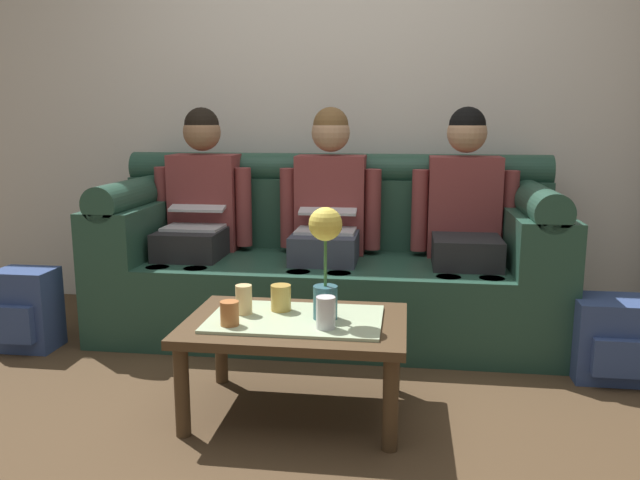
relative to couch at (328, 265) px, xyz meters
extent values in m
plane|color=#4C3823|center=(0.00, -1.17, -0.37)|extent=(14.00, 14.00, 0.00)
cube|color=silver|center=(0.00, 0.53, 1.08)|extent=(6.00, 0.12, 2.90)
cube|color=#234738|center=(0.00, -0.07, -0.16)|extent=(2.41, 0.88, 0.42)
cube|color=#234738|center=(0.00, 0.26, 0.25)|extent=(2.41, 0.22, 0.40)
cylinder|color=#234738|center=(0.00, 0.26, 0.51)|extent=(2.41, 0.18, 0.18)
cube|color=#234738|center=(-1.07, -0.07, 0.19)|extent=(0.28, 0.88, 0.28)
cylinder|color=#234738|center=(-1.07, -0.07, 0.38)|extent=(0.18, 0.88, 0.18)
cube|color=#234738|center=(1.07, -0.07, 0.19)|extent=(0.28, 0.88, 0.28)
cylinder|color=#234738|center=(1.07, -0.07, 0.38)|extent=(0.18, 0.88, 0.18)
cube|color=#232326|center=(-0.73, -0.13, 0.13)|extent=(0.34, 0.40, 0.15)
cylinder|color=#232326|center=(-0.83, -0.39, -0.16)|extent=(0.12, 0.12, 0.42)
cylinder|color=#232326|center=(-0.63, -0.39, -0.16)|extent=(0.12, 0.12, 0.42)
cube|color=brown|center=(-0.73, 0.11, 0.32)|extent=(0.38, 0.22, 0.54)
cylinder|color=brown|center=(-0.96, 0.07, 0.30)|extent=(0.09, 0.09, 0.44)
cylinder|color=brown|center=(-0.49, 0.07, 0.30)|extent=(0.09, 0.09, 0.44)
sphere|color=#936B4C|center=(-0.73, 0.09, 0.72)|extent=(0.21, 0.21, 0.21)
sphere|color=black|center=(-0.73, 0.09, 0.76)|extent=(0.19, 0.19, 0.19)
cube|color=silver|center=(-0.73, -0.11, 0.21)|extent=(0.31, 0.22, 0.02)
cube|color=silver|center=(-0.73, 0.02, 0.32)|extent=(0.31, 0.21, 0.06)
cube|color=black|center=(-0.73, 0.02, 0.32)|extent=(0.27, 0.18, 0.05)
cube|color=#383D4C|center=(0.00, -0.13, 0.13)|extent=(0.34, 0.40, 0.15)
cylinder|color=#383D4C|center=(-0.10, -0.39, -0.16)|extent=(0.12, 0.12, 0.42)
cylinder|color=#383D4C|center=(0.10, -0.39, -0.16)|extent=(0.12, 0.12, 0.42)
cube|color=brown|center=(0.00, 0.11, 0.32)|extent=(0.38, 0.22, 0.54)
cylinder|color=brown|center=(-0.23, 0.07, 0.30)|extent=(0.09, 0.09, 0.44)
cylinder|color=brown|center=(0.23, 0.07, 0.30)|extent=(0.09, 0.09, 0.44)
sphere|color=tan|center=(0.00, 0.09, 0.72)|extent=(0.21, 0.21, 0.21)
sphere|color=brown|center=(0.00, 0.09, 0.76)|extent=(0.19, 0.19, 0.19)
cube|color=silver|center=(0.00, -0.11, 0.21)|extent=(0.31, 0.22, 0.02)
cube|color=silver|center=(0.00, 0.03, 0.32)|extent=(0.31, 0.21, 0.07)
cube|color=black|center=(0.00, 0.02, 0.32)|extent=(0.27, 0.18, 0.06)
cube|color=#232326|center=(0.73, -0.13, 0.13)|extent=(0.34, 0.40, 0.15)
cylinder|color=#232326|center=(0.63, -0.39, -0.16)|extent=(0.12, 0.12, 0.42)
cylinder|color=#232326|center=(0.83, -0.39, -0.16)|extent=(0.12, 0.12, 0.42)
cube|color=brown|center=(0.73, 0.11, 0.32)|extent=(0.38, 0.22, 0.54)
cylinder|color=brown|center=(0.49, 0.07, 0.30)|extent=(0.09, 0.09, 0.44)
cylinder|color=brown|center=(0.96, 0.07, 0.30)|extent=(0.09, 0.09, 0.44)
sphere|color=tan|center=(0.73, 0.09, 0.72)|extent=(0.21, 0.21, 0.21)
sphere|color=black|center=(0.73, 0.09, 0.76)|extent=(0.19, 0.19, 0.19)
cube|color=#47331E|center=(0.00, -1.03, 0.00)|extent=(0.86, 0.60, 0.04)
cube|color=#B2C69E|center=(0.00, -1.03, 0.02)|extent=(0.67, 0.42, 0.01)
cylinder|color=#47331E|center=(-0.38, -1.28, -0.19)|extent=(0.06, 0.06, 0.35)
cylinder|color=#47331E|center=(0.38, -1.28, -0.19)|extent=(0.06, 0.06, 0.35)
cylinder|color=#47331E|center=(-0.38, -0.79, -0.19)|extent=(0.06, 0.06, 0.35)
cylinder|color=#47331E|center=(0.38, -0.79, -0.19)|extent=(0.06, 0.06, 0.35)
cylinder|color=#336672|center=(0.12, -1.03, 0.09)|extent=(0.09, 0.09, 0.13)
cylinder|color=#3D7538|center=(0.12, -1.03, 0.26)|extent=(0.01, 0.01, 0.20)
sphere|color=#E5CC4C|center=(0.12, -1.03, 0.40)|extent=(0.13, 0.13, 0.13)
cylinder|color=gold|center=(-0.07, -0.95, 0.08)|extent=(0.08, 0.08, 0.11)
cylinder|color=#DBB77A|center=(-0.21, -1.01, 0.09)|extent=(0.07, 0.07, 0.12)
cylinder|color=silver|center=(0.13, -1.14, 0.09)|extent=(0.07, 0.07, 0.12)
cylinder|color=#B26633|center=(-0.23, -1.16, 0.07)|extent=(0.07, 0.07, 0.09)
cube|color=#33477A|center=(1.35, -0.49, -0.18)|extent=(0.35, 0.27, 0.37)
cube|color=#33477A|center=(1.35, -0.64, -0.22)|extent=(0.25, 0.05, 0.17)
cube|color=#33477A|center=(-1.48, -0.51, -0.16)|extent=(0.29, 0.21, 0.41)
cube|color=#33477A|center=(-1.48, -0.63, -0.20)|extent=(0.20, 0.05, 0.19)
camera|label=1|loc=(0.42, -3.36, 0.79)|focal=35.47mm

